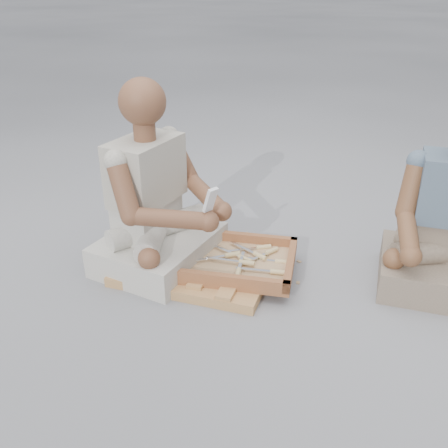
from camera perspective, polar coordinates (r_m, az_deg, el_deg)
The scene contains 25 objects.
ground at distance 2.10m, azimuth -1.45°, elevation -8.88°, with size 60.00×60.00×0.00m, color gray.
carved_panel at distance 2.27m, azimuth -3.35°, elevation -5.21°, with size 0.67×0.45×0.04m, color #A77440.
tool_tray at distance 2.24m, azimuth 1.47°, elevation -4.29°, with size 0.62×0.56×0.07m.
chisel_0 at distance 2.34m, azimuth 4.04°, elevation -2.71°, with size 0.17×0.17×0.02m.
chisel_1 at distance 2.13m, azimuth 1.68°, elevation -5.37°, with size 0.10×0.21×0.02m.
chisel_2 at distance 2.26m, azimuth 0.43°, elevation -3.59°, with size 0.15×0.18×0.02m.
chisel_3 at distance 2.29m, azimuth 5.06°, elevation -3.28°, with size 0.08×0.21×0.02m.
chisel_4 at distance 2.25m, azimuth 2.03°, elevation -3.84°, with size 0.22×0.05×0.02m.
chisel_5 at distance 2.27m, azimuth 3.73°, elevation -3.47°, with size 0.22×0.07×0.02m.
chisel_6 at distance 2.15m, azimuth 5.67°, elevation -5.43°, with size 0.21×0.10×0.02m.
chisel_7 at distance 2.25m, azimuth 6.22°, elevation -4.26°, with size 0.21×0.10×0.02m.
chisel_8 at distance 2.20m, azimuth 2.06°, elevation -4.36°, with size 0.21×0.09×0.02m.
wood_chip_0 at distance 2.24m, azimuth 8.46°, elevation -6.65°, with size 0.02×0.01×0.00m, color tan.
wood_chip_1 at distance 2.41m, azimuth -5.87°, elevation -3.76°, with size 0.02×0.01×0.00m, color tan.
wood_chip_2 at distance 2.11m, azimuth -1.79°, elevation -8.68°, with size 0.02×0.01×0.00m, color tan.
wood_chip_3 at distance 2.28m, azimuth -8.96°, elevation -5.94°, with size 0.02×0.01×0.00m, color tan.
wood_chip_4 at distance 2.16m, azimuth 4.51°, elevation -7.78°, with size 0.02×0.01×0.00m, color tan.
wood_chip_5 at distance 2.62m, azimuth 2.63°, elevation -1.03°, with size 0.02×0.01×0.00m, color tan.
wood_chip_6 at distance 2.54m, azimuth 3.39°, elevation -1.96°, with size 0.02×0.01×0.00m, color tan.
wood_chip_7 at distance 2.34m, azimuth -3.19°, elevation -4.79°, with size 0.02×0.01×0.00m, color tan.
wood_chip_8 at distance 2.47m, azimuth -4.87°, elevation -2.94°, with size 0.02×0.01×0.00m, color tan.
wood_chip_9 at distance 2.48m, azimuth -0.04°, elevation -2.69°, with size 0.02×0.01×0.00m, color tan.
wood_chip_10 at distance 2.39m, azimuth 8.58°, elevation -4.26°, with size 0.02×0.01×0.00m, color tan.
craftsman at distance 2.25m, azimuth -7.78°, elevation 2.03°, with size 0.58×0.58×0.85m.
mobile_phone at distance 2.00m, azimuth -1.57°, elevation 2.79°, with size 0.06×0.06×0.11m.
Camera 1 is at (0.97, -1.40, 1.23)m, focal length 40.00 mm.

